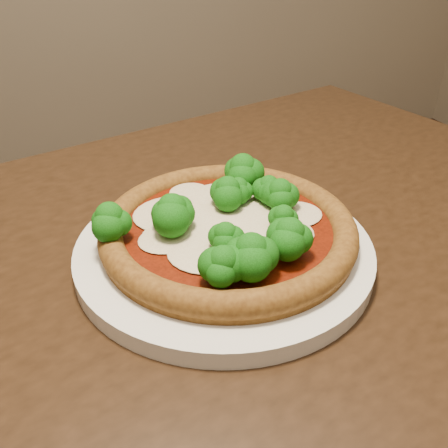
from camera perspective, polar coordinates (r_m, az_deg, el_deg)
name	(u,v)px	position (r m, az deg, el deg)	size (l,w,h in m)	color
dining_table	(166,368)	(0.55, -6.68, -16.00)	(1.33, 1.00, 0.75)	black
plate	(224,250)	(0.51, 0.00, -2.96)	(0.30, 0.30, 0.02)	silver
pizza	(227,225)	(0.50, 0.37, -0.07)	(0.27, 0.26, 0.06)	brown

